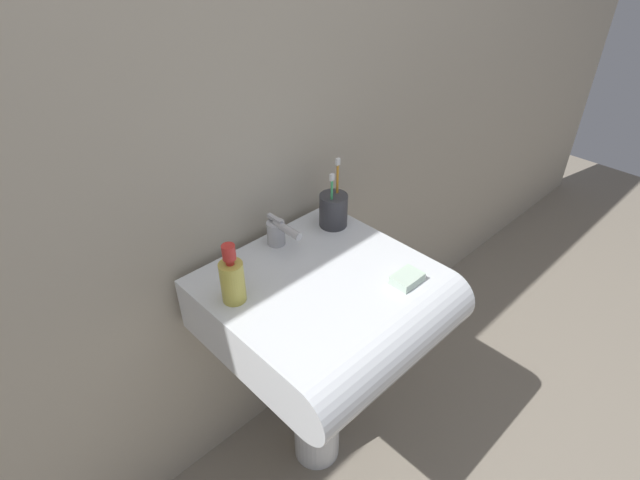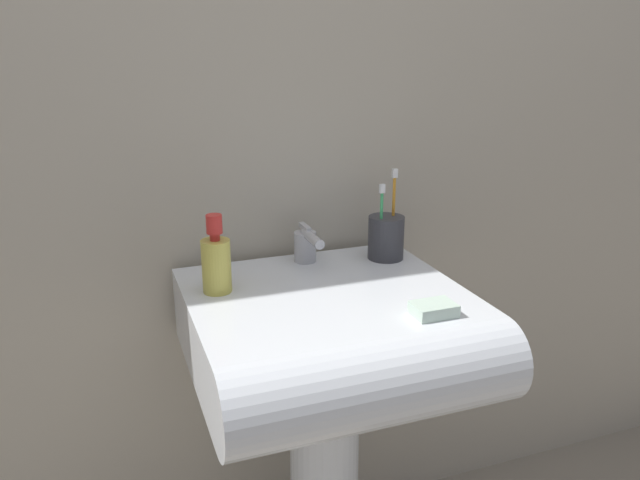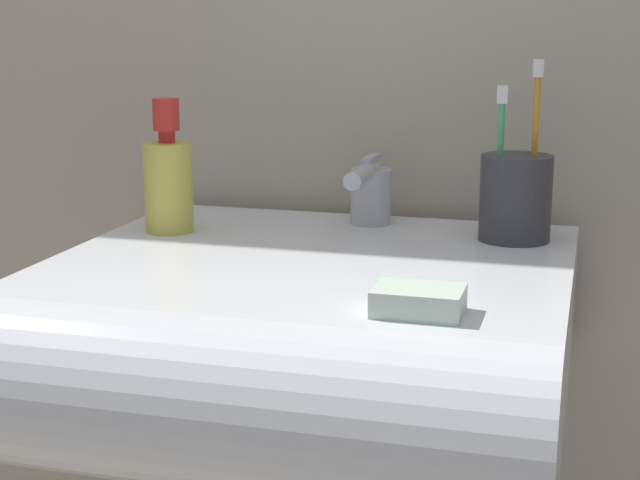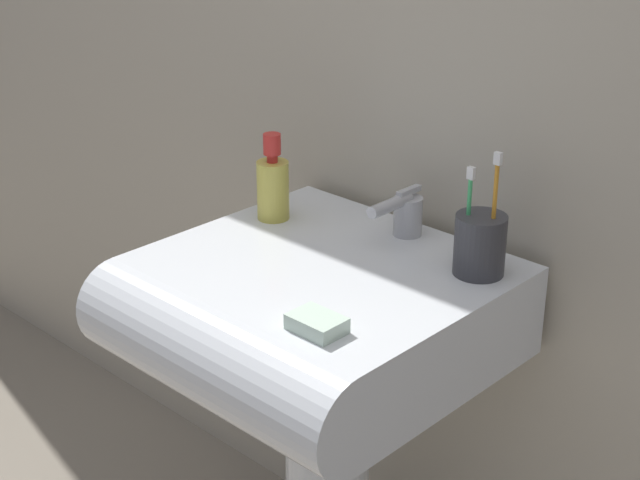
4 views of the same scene
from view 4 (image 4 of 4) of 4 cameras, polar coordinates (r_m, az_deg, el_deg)
name	(u,v)px [view 4 (image 4 of 4)]	position (r m, az deg, el deg)	size (l,w,h in m)	color
sink_basin	(303,317)	(1.63, -0.98, -4.52)	(0.55, 0.55, 0.16)	white
faucet	(404,213)	(1.72, 4.93, 1.56)	(0.05, 0.13, 0.09)	#B7B7BC
toothbrush_cup	(480,244)	(1.59, 9.29, -0.22)	(0.08, 0.08, 0.21)	#38383D
soap_bottle	(273,186)	(1.79, -2.76, 3.18)	(0.06, 0.06, 0.16)	gold
bar_soap	(317,324)	(1.42, -0.18, -4.89)	(0.08, 0.06, 0.02)	silver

